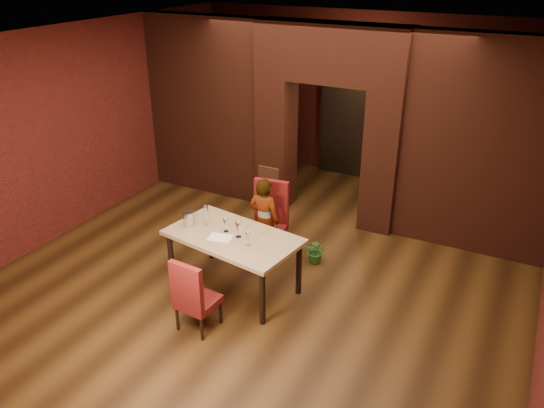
{
  "coord_description": "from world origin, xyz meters",
  "views": [
    {
      "loc": [
        3.02,
        -5.78,
        4.16
      ],
      "look_at": [
        0.0,
        0.0,
        1.04
      ],
      "focal_mm": 35.0,
      "sensor_mm": 36.0,
      "label": 1
    }
  ],
  "objects": [
    {
      "name": "floor",
      "position": [
        0.0,
        0.0,
        0.0
      ],
      "size": [
        8.0,
        8.0,
        0.0
      ],
      "primitive_type": "plane",
      "color": "#432810",
      "rests_on": "ground"
    },
    {
      "name": "ceiling",
      "position": [
        0.0,
        0.0,
        3.2
      ],
      "size": [
        7.0,
        8.0,
        0.04
      ],
      "primitive_type": "cube",
      "color": "silver",
      "rests_on": "ground"
    },
    {
      "name": "wall_back",
      "position": [
        0.0,
        4.0,
        1.6
      ],
      "size": [
        7.0,
        0.04,
        3.2
      ],
      "primitive_type": "cube",
      "color": "maroon",
      "rests_on": "ground"
    },
    {
      "name": "wall_front",
      "position": [
        0.0,
        -4.0,
        1.6
      ],
      "size": [
        7.0,
        0.04,
        3.2
      ],
      "primitive_type": "cube",
      "color": "maroon",
      "rests_on": "ground"
    },
    {
      "name": "wall_left",
      "position": [
        -3.5,
        0.0,
        1.6
      ],
      "size": [
        0.04,
        8.0,
        3.2
      ],
      "primitive_type": "cube",
      "color": "maroon",
      "rests_on": "ground"
    },
    {
      "name": "pillar_left",
      "position": [
        -0.95,
        2.0,
        1.15
      ],
      "size": [
        0.55,
        0.55,
        2.3
      ],
      "primitive_type": "cube",
      "color": "maroon",
      "rests_on": "ground"
    },
    {
      "name": "pillar_right",
      "position": [
        0.95,
        2.0,
        1.15
      ],
      "size": [
        0.55,
        0.55,
        2.3
      ],
      "primitive_type": "cube",
      "color": "maroon",
      "rests_on": "ground"
    },
    {
      "name": "lintel",
      "position": [
        0.0,
        2.0,
        2.75
      ],
      "size": [
        2.45,
        0.55,
        0.9
      ],
      "primitive_type": "cube",
      "color": "maroon",
      "rests_on": "ground"
    },
    {
      "name": "wing_wall_left",
      "position": [
        -2.36,
        2.0,
        1.6
      ],
      "size": [
        2.28,
        0.35,
        3.2
      ],
      "primitive_type": "cube",
      "color": "maroon",
      "rests_on": "ground"
    },
    {
      "name": "wing_wall_right",
      "position": [
        2.36,
        2.0,
        1.6
      ],
      "size": [
        2.28,
        0.35,
        3.2
      ],
      "primitive_type": "cube",
      "color": "maroon",
      "rests_on": "ground"
    },
    {
      "name": "vent_panel",
      "position": [
        -0.95,
        1.71,
        0.55
      ],
      "size": [
        0.4,
        0.03,
        0.5
      ],
      "primitive_type": "cube",
      "color": "#AC5831",
      "rests_on": "ground"
    },
    {
      "name": "rear_door",
      "position": [
        -0.4,
        3.94,
        1.05
      ],
      "size": [
        0.9,
        0.08,
        2.1
      ],
      "primitive_type": "cube",
      "color": "black",
      "rests_on": "ground"
    },
    {
      "name": "rear_door_frame",
      "position": [
        -0.4,
        3.9,
        1.05
      ],
      "size": [
        1.02,
        0.04,
        2.22
      ],
      "primitive_type": "cube",
      "color": "black",
      "rests_on": "ground"
    },
    {
      "name": "dining_table",
      "position": [
        -0.23,
        -0.65,
        0.41
      ],
      "size": [
        1.86,
        1.22,
        0.81
      ],
      "primitive_type": "cube",
      "rotation": [
        0.0,
        0.0,
        -0.15
      ],
      "color": "#A3825E",
      "rests_on": "ground"
    },
    {
      "name": "chair_far",
      "position": [
        -0.23,
        0.28,
        0.57
      ],
      "size": [
        0.59,
        0.59,
        1.15
      ],
      "primitive_type": "cube",
      "rotation": [
        0.0,
        0.0,
        0.15
      ],
      "color": "maroon",
      "rests_on": "ground"
    },
    {
      "name": "chair_near",
      "position": [
        -0.18,
        -1.57,
        0.49
      ],
      "size": [
        0.47,
        0.47,
        0.97
      ],
      "primitive_type": "cube",
      "rotation": [
        0.0,
        0.0,
        3.08
      ],
      "color": "maroon",
      "rests_on": "ground"
    },
    {
      "name": "person_seated",
      "position": [
        -0.22,
        0.18,
        0.65
      ],
      "size": [
        0.48,
        0.32,
        1.3
      ],
      "primitive_type": "imported",
      "rotation": [
        0.0,
        0.0,
        3.16
      ],
      "color": "silver",
      "rests_on": "ground"
    },
    {
      "name": "wine_glass_a",
      "position": [
        -0.36,
        -0.61,
        0.91
      ],
      "size": [
        0.08,
        0.08,
        0.19
      ],
      "primitive_type": null,
      "color": "white",
      "rests_on": "dining_table"
    },
    {
      "name": "wine_glass_b",
      "position": [
        -0.14,
        -0.66,
        0.92
      ],
      "size": [
        0.09,
        0.09,
        0.22
      ],
      "primitive_type": null,
      "color": "white",
      "rests_on": "dining_table"
    },
    {
      "name": "wine_glass_c",
      "position": [
        0.08,
        -0.79,
        0.9
      ],
      "size": [
        0.07,
        0.07,
        0.18
      ],
      "primitive_type": null,
      "color": "white",
      "rests_on": "dining_table"
    },
    {
      "name": "tasting_sheet",
      "position": [
        -0.34,
        -0.78,
        0.81
      ],
      "size": [
        0.34,
        0.28,
        0.0
      ],
      "primitive_type": "cube",
      "rotation": [
        0.0,
        0.0,
        0.22
      ],
      "color": "white",
      "rests_on": "dining_table"
    },
    {
      "name": "wine_bucket",
      "position": [
        -0.9,
        -0.68,
        0.91
      ],
      "size": [
        0.16,
        0.16,
        0.2
      ],
      "primitive_type": "cylinder",
      "color": "silver",
      "rests_on": "dining_table"
    },
    {
      "name": "water_bottle",
      "position": [
        -0.71,
        -0.56,
        0.96
      ],
      "size": [
        0.07,
        0.07,
        0.3
      ],
      "primitive_type": "cylinder",
      "color": "white",
      "rests_on": "dining_table"
    },
    {
      "name": "potted_plant",
      "position": [
        0.5,
        0.46,
        0.19
      ],
      "size": [
        0.4,
        0.36,
        0.37
      ],
      "primitive_type": "imported",
      "rotation": [
        0.0,
        0.0,
        0.23
      ],
      "color": "#2D6B28",
      "rests_on": "ground"
    }
  ]
}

